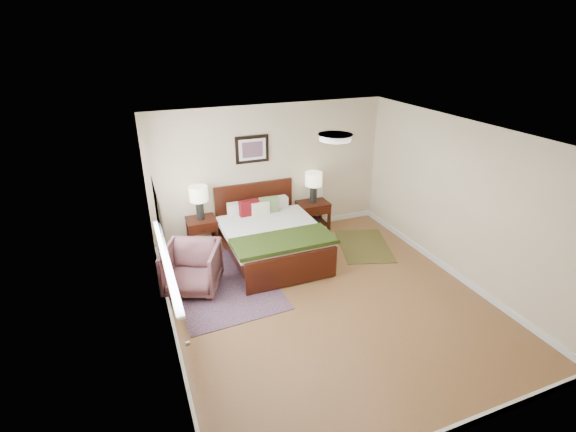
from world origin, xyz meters
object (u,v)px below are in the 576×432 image
Objects in this scene: nightstand_left at (202,226)px; lamp_left at (199,197)px; armchair at (192,268)px; nightstand_right at (313,213)px; rug_persian at (223,283)px; lamp_right at (314,182)px; bed at (271,232)px.

lamp_left reaches higher than nightstand_left.
nightstand_left is 0.74× the size of armchair.
nightstand_right is at bearing 49.32° from armchair.
nightstand_left is 0.55m from lamp_left.
rug_persian is at bearing -87.25° from nightstand_left.
lamp_right is (2.21, 0.02, 0.53)m from nightstand_left.
nightstand_right is at bearing 32.35° from bed.
bed is at bearing -147.65° from nightstand_right.
nightstand_left reaches higher than nightstand_right.
armchair is (-2.60, -1.23, -0.64)m from lamp_right.
nightstand_right is 0.28× the size of rug_persian.
armchair is (-0.39, -1.21, -0.11)m from nightstand_left.
nightstand_left is 0.28× the size of rug_persian.
bed is 1.28m from nightstand_left.
lamp_right is at bearing 0.55° from nightstand_left.
nightstand_left is at bearing 96.33° from armchair.
nightstand_left is at bearing -179.45° from lamp_right.
bed is at bearing -34.97° from lamp_left.
lamp_right is (-0.00, 0.01, 0.65)m from nightstand_right.
armchair is 0.38× the size of rug_persian.
bed is at bearing 25.17° from rug_persian.
lamp_left is at bearing 180.00° from lamp_right.
lamp_right reaches higher than rug_persian.
armchair is (-2.60, -1.22, 0.00)m from nightstand_right.
bed is at bearing 42.96° from armchair.
nightstand_right is 0.73× the size of armchair.
lamp_right is (1.15, 0.74, 0.52)m from bed.
armchair is 0.58m from rug_persian.
lamp_left is at bearing 179.63° from nightstand_right.
lamp_left reaches higher than bed.
lamp_right is at bearing 27.89° from rug_persian.
lamp_right is (2.21, 0.00, -0.01)m from lamp_left.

